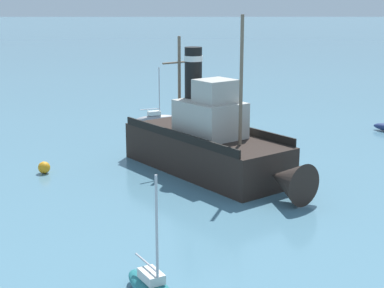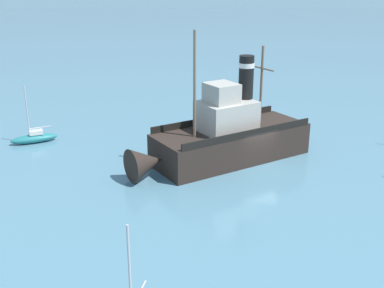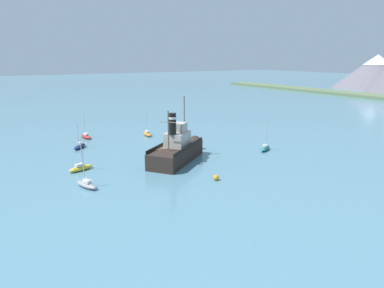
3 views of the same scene
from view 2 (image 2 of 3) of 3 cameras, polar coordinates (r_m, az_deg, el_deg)
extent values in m
plane|color=teal|center=(36.12, 8.19, -2.47)|extent=(600.00, 600.00, 0.00)
cube|color=#2D231E|center=(36.63, 4.66, 0.00)|extent=(10.73, 12.23, 2.40)
cone|color=#2D231E|center=(33.07, -5.42, -2.22)|extent=(3.32, 3.33, 2.35)
cube|color=#B2ADA3|center=(35.64, 4.12, 3.34)|extent=(4.80, 5.00, 2.20)
cube|color=#B2ADA3|center=(34.89, 3.52, 6.06)|extent=(2.96, 2.92, 1.40)
cylinder|color=black|center=(35.99, 6.43, 7.87)|extent=(1.10, 1.10, 3.20)
cylinder|color=silver|center=(35.82, 6.49, 9.27)|extent=(1.16, 1.16, 0.35)
cylinder|color=#75604C|center=(33.44, 0.32, 7.00)|extent=(0.20, 0.20, 7.50)
cylinder|color=#75604C|center=(37.09, 8.22, 6.87)|extent=(0.20, 0.20, 6.00)
cylinder|color=#75604C|center=(36.83, 8.32, 8.88)|extent=(2.15, 1.66, 0.12)
cube|color=black|center=(34.56, 6.86, 1.25)|extent=(6.95, 9.18, 0.50)
cube|color=black|center=(37.84, 2.78, 3.00)|extent=(6.95, 9.18, 0.50)
cylinder|color=#B7B7BC|center=(18.81, -7.39, -15.08)|extent=(0.10, 0.10, 4.20)
ellipsoid|color=#23757A|center=(42.43, -18.21, 0.61)|extent=(2.85, 3.84, 0.70)
cube|color=silver|center=(42.29, -18.02, 1.33)|extent=(1.10, 1.27, 0.36)
cylinder|color=#B7B7BC|center=(41.71, -18.98, 3.74)|extent=(0.10, 0.10, 4.20)
cylinder|color=#B7B7BC|center=(42.23, -17.54, 1.88)|extent=(0.97, 1.60, 0.08)
sphere|color=orange|center=(46.56, 4.23, 3.26)|extent=(0.76, 0.76, 0.76)
camera|label=1|loc=(50.74, -41.49, 11.91)|focal=55.00mm
camera|label=3|loc=(83.27, 23.57, 19.73)|focal=32.00mm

